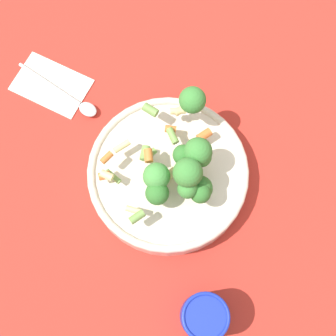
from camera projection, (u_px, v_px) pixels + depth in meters
ground_plane at (168, 178)px, 0.84m from camera, size 3.00×3.00×0.00m
bowl at (168, 174)px, 0.82m from camera, size 0.28×0.28×0.05m
pasta_salad at (183, 164)px, 0.75m from camera, size 0.20×0.21×0.10m
cup at (204, 317)px, 0.73m from camera, size 0.07×0.07×0.09m
napkin at (51, 85)px, 0.90m from camera, size 0.16×0.16×0.01m
spoon at (71, 98)px, 0.88m from camera, size 0.16×0.11×0.01m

